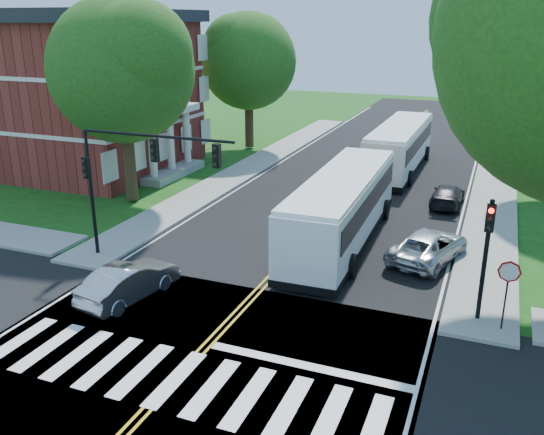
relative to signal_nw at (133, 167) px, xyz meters
The scene contains 21 objects.
ground 9.74m from the signal_nw, 47.67° to the right, with size 140.00×140.00×0.00m, color #164C13.
road 13.69m from the signal_nw, 63.16° to the left, with size 14.00×96.00×0.01m, color black.
cross_road 9.73m from the signal_nw, 47.67° to the right, with size 60.00×12.00×0.01m, color black.
center_line 17.20m from the signal_nw, 69.39° to the left, with size 0.36×70.00×0.01m, color gold.
edge_line_w 16.20m from the signal_nw, 93.47° to the left, with size 0.12×70.00×0.01m, color silver.
edge_line_e 20.54m from the signal_nw, 50.90° to the left, with size 0.12×70.00×0.01m, color silver.
crosswalk 10.07m from the signal_nw, 49.80° to the right, with size 12.60×3.00×0.01m, color silver.
stop_bar 11.40m from the signal_nw, 27.30° to the right, with size 6.60×0.40×0.01m, color silver.
sidewalk_nw 19.22m from the signal_nw, 97.50° to the left, with size 2.60×40.00×0.15m, color gray.
sidewalk_ne 23.75m from the signal_nw, 52.69° to the left, with size 2.60×40.00×0.15m, color gray.
tree_west_near 9.96m from the signal_nw, 126.70° to the left, with size 8.00×8.00×11.40m.
tree_west_far 24.27m from the signal_nw, 102.31° to the left, with size 7.60×7.60×10.67m.
brick_building 21.08m from the signal_nw, 139.86° to the left, with size 20.00×13.00×10.80m.
signal_nw is the anchor object (origin of this frame).
signal_ne 14.13m from the signal_nw, ahead, with size 0.30×0.46×4.40m.
stop_sign 15.05m from the signal_nw, ahead, with size 0.76×0.08×2.53m.
bus_lead 9.88m from the signal_nw, 38.10° to the left, with size 3.31×12.80×3.30m.
bus_follow 22.30m from the signal_nw, 69.82° to the left, with size 3.12×12.63×3.26m.
hatchback 4.95m from the signal_nw, 62.89° to the right, with size 1.50×4.29×1.41m, color #ACAFB3.
suv 13.25m from the signal_nw, 23.25° to the left, with size 2.23×4.84×1.34m, color silver.
dark_sedan 18.36m from the signal_nw, 49.50° to the left, with size 1.68×4.12×1.20m, color black.
Camera 1 is at (8.10, -13.08, 10.21)m, focal length 38.00 mm.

